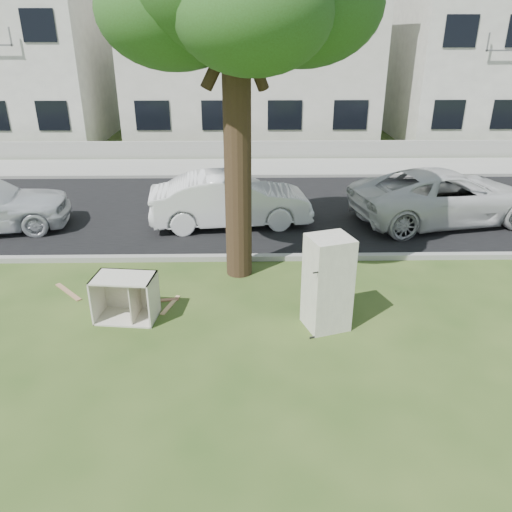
{
  "coord_description": "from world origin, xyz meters",
  "views": [
    {
      "loc": [
        -0.22,
        -7.88,
        4.72
      ],
      "look_at": [
        -0.06,
        0.6,
        0.92
      ],
      "focal_mm": 35.0,
      "sensor_mm": 36.0,
      "label": 1
    }
  ],
  "objects_px": {
    "cabinet": "(126,298)",
    "car_right": "(446,196)",
    "fridge": "(328,283)",
    "car_center": "(230,200)"
  },
  "relations": [
    {
      "from": "car_center",
      "to": "fridge",
      "type": "bearing_deg",
      "value": -167.53
    },
    {
      "from": "fridge",
      "to": "car_right",
      "type": "height_order",
      "value": "fridge"
    },
    {
      "from": "car_center",
      "to": "car_right",
      "type": "relative_size",
      "value": 0.83
    },
    {
      "from": "cabinet",
      "to": "car_center",
      "type": "distance_m",
      "value": 5.1
    },
    {
      "from": "cabinet",
      "to": "car_center",
      "type": "xyz_separation_m",
      "value": [
        1.74,
        4.79,
        0.28
      ]
    },
    {
      "from": "cabinet",
      "to": "car_right",
      "type": "bearing_deg",
      "value": 39.94
    },
    {
      "from": "cabinet",
      "to": "car_center",
      "type": "bearing_deg",
      "value": 76.52
    },
    {
      "from": "cabinet",
      "to": "car_right",
      "type": "relative_size",
      "value": 0.21
    },
    {
      "from": "cabinet",
      "to": "car_center",
      "type": "height_order",
      "value": "car_center"
    },
    {
      "from": "fridge",
      "to": "car_center",
      "type": "bearing_deg",
      "value": 91.67
    }
  ]
}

